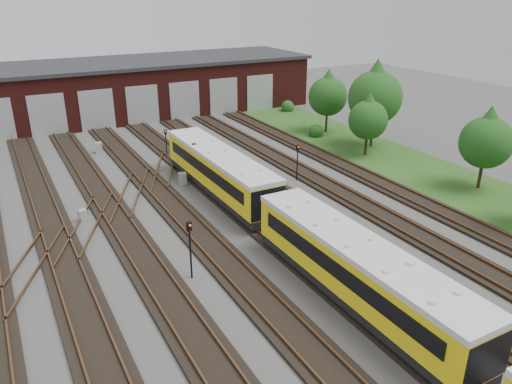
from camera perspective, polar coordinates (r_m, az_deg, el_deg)
name	(u,v)px	position (r m, az deg, el deg)	size (l,w,h in m)	color
ground	(272,269)	(28.02, 1.79, -8.76)	(120.00, 120.00, 0.00)	#43403E
track_network	(264,263)	(28.32, 0.90, -8.12)	(30.40, 70.00, 0.33)	black
maintenance_shed	(102,90)	(62.85, -17.16, 11.09)	(51.00, 12.50, 6.35)	#4A1612
grass_verge	(400,163)	(46.05, 16.16, 3.19)	(8.00, 55.00, 0.05)	#274B19
metro_train	(358,271)	(24.73, 11.59, -8.79)	(2.67, 46.58, 3.01)	black
signal_mast_0	(190,243)	(26.36, -7.56, -5.77)	(0.29, 0.28, 3.34)	black
signal_mast_1	(166,140)	(46.07, -10.26, 5.90)	(0.25, 0.24, 2.61)	black
signal_mast_2	(195,159)	(38.83, -7.04, 3.79)	(0.28, 0.26, 3.45)	black
signal_mast_3	(297,158)	(39.80, 4.75, 3.86)	(0.24, 0.23, 2.96)	black
relay_cabinet_1	(99,148)	(49.21, -17.53, 4.85)	(0.61, 0.51, 1.02)	#9B9EA0
relay_cabinet_2	(83,216)	(35.05, -19.18, -2.58)	(0.51, 0.43, 0.85)	#9B9EA0
relay_cabinet_3	(183,179)	(39.75, -8.40, 1.52)	(0.58, 0.48, 0.96)	#9B9EA0
relay_cabinet_4	(193,141)	(49.61, -7.20, 5.84)	(0.59, 0.49, 0.99)	#9B9EA0
tree_0	(328,92)	(53.65, 8.23, 11.27)	(4.07, 4.07, 6.74)	black
tree_1	(368,115)	(46.48, 12.73, 8.54)	(3.55, 3.55, 5.89)	black
tree_2	(376,91)	(49.08, 13.51, 11.16)	(5.09, 5.09, 8.44)	black
tree_4	(487,136)	(41.14, 24.92, 5.80)	(3.93, 3.93, 6.51)	black
bush_1	(316,129)	(52.58, 6.90, 7.11)	(1.52, 1.52, 1.52)	#154915
bush_2	(288,105)	(63.46, 3.63, 9.91)	(1.60, 1.60, 1.60)	#154915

